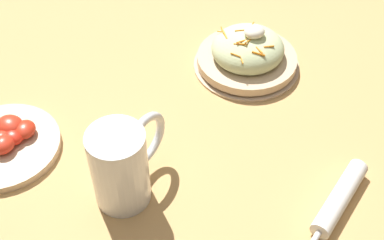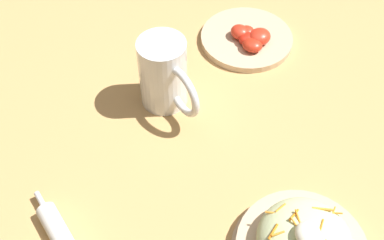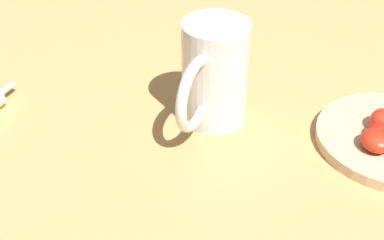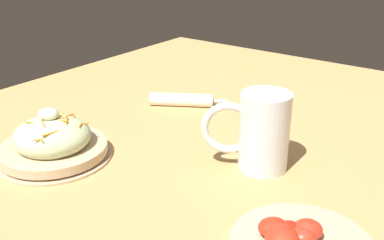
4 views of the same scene
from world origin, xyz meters
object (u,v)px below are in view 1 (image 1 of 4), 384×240
Objects in this scene: salad_plate at (247,54)px; tomato_plate at (5,143)px; beer_mug at (122,168)px; napkin_roll at (340,198)px.

tomato_plate is (0.50, 0.02, -0.02)m from salad_plate.
beer_mug reaches higher than salad_plate.
salad_plate is 1.24× the size of napkin_roll.
tomato_plate is (0.47, -0.34, -0.00)m from napkin_roll.
napkin_roll is 0.88× the size of tomato_plate.
beer_mug is 0.25m from tomato_plate.
beer_mug is 0.73× the size of tomato_plate.
salad_plate is at bearing -177.57° from tomato_plate.
salad_plate is 0.39m from beer_mug.
salad_plate is 0.50m from tomato_plate.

